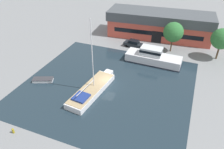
{
  "coord_description": "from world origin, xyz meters",
  "views": [
    {
      "loc": [
        12.7,
        -29.57,
        23.3
      ],
      "look_at": [
        0.0,
        2.13,
        1.0
      ],
      "focal_mm": 35.0,
      "sensor_mm": 36.0,
      "label": 1
    }
  ],
  "objects": [
    {
      "name": "ground_plane",
      "position": [
        0.0,
        0.0,
        0.0
      ],
      "size": [
        440.0,
        440.0,
        0.0
      ],
      "primitive_type": "plane",
      "color": "gray"
    },
    {
      "name": "water_canal",
      "position": [
        0.0,
        0.0,
        0.0
      ],
      "size": [
        29.58,
        28.35,
        0.01
      ],
      "primitive_type": "cube",
      "color": "#1E2D38",
      "rests_on": "ground"
    },
    {
      "name": "warehouse_building",
      "position": [
        3.87,
        25.43,
        3.33
      ],
      "size": [
        26.98,
        10.69,
        6.57
      ],
      "rotation": [
        0.0,
        0.0,
        0.08
      ],
      "color": "#C64C3D",
      "rests_on": "ground"
    },
    {
      "name": "mooring_bollard",
      "position": [
        -7.71,
        -15.25,
        0.44
      ],
      "size": [
        0.32,
        0.32,
        0.82
      ],
      "color": "olive",
      "rests_on": "ground"
    },
    {
      "name": "small_dinghy",
      "position": [
        -11.66,
        -3.33,
        0.3
      ],
      "size": [
        4.03,
        2.82,
        0.57
      ],
      "rotation": [
        0.0,
        0.0,
        5.11
      ],
      "color": "white",
      "rests_on": "water_canal"
    },
    {
      "name": "sailboat_moored",
      "position": [
        -1.67,
        -3.02,
        0.63
      ],
      "size": [
        4.32,
        12.47,
        13.0
      ],
      "rotation": [
        0.0,
        0.0,
        -0.1
      ],
      "color": "white",
      "rests_on": "water_canal"
    },
    {
      "name": "motor_cruiser",
      "position": [
        5.66,
        11.07,
        1.26
      ],
      "size": [
        11.67,
        3.98,
        3.44
      ],
      "rotation": [
        0.0,
        0.0,
        1.55
      ],
      "color": "silver",
      "rests_on": "water_canal"
    },
    {
      "name": "quay_tree_by_water",
      "position": [
        18.29,
        18.06,
        4.66
      ],
      "size": [
        4.41,
        4.41,
        6.88
      ],
      "color": "brown",
      "rests_on": "ground"
    },
    {
      "name": "quay_tree_near_building",
      "position": [
        8.37,
        17.95,
        4.7
      ],
      "size": [
        4.45,
        4.45,
        6.94
      ],
      "color": "brown",
      "rests_on": "ground"
    },
    {
      "name": "parked_car",
      "position": [
        -0.38,
        16.87,
        0.87
      ],
      "size": [
        4.58,
        2.32,
        1.75
      ],
      "rotation": [
        0.0,
        0.0,
        1.46
      ],
      "color": "#1E2328",
      "rests_on": "ground"
    }
  ]
}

